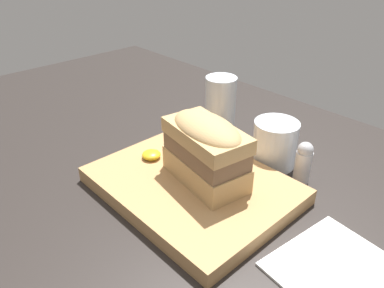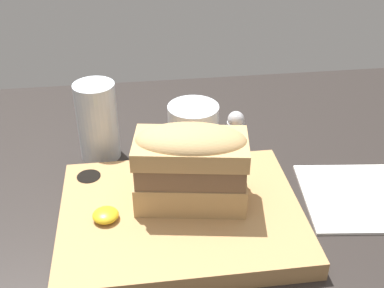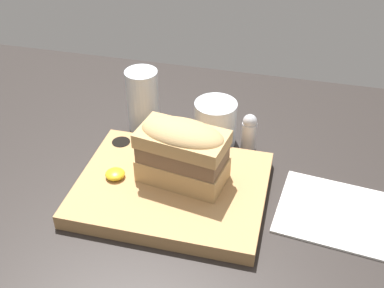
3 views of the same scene
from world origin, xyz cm
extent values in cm
cube|color=#282321|center=(0.00, 0.00, 1.00)|extent=(154.38, 100.09, 2.00)
cube|color=tan|center=(1.89, 5.06, 3.29)|extent=(30.71, 23.74, 2.58)
cylinder|color=black|center=(-10.14, 13.61, 4.00)|extent=(3.32, 3.32, 1.29)
cube|color=tan|center=(3.40, 6.54, 6.56)|extent=(15.02, 9.66, 3.97)
cube|color=brown|center=(3.40, 6.54, 9.99)|extent=(14.42, 9.27, 2.88)
cube|color=tan|center=(3.40, 6.54, 12.62)|extent=(15.02, 9.66, 2.38)
ellipsoid|color=tan|center=(3.40, 6.54, 13.61)|extent=(14.72, 9.47, 3.58)
ellipsoid|color=gold|center=(-7.57, 4.17, 5.23)|extent=(3.27, 3.27, 1.31)
cylinder|color=silver|center=(-8.83, 22.86, 8.19)|extent=(6.21, 6.21, 12.39)
cylinder|color=silver|center=(-8.83, 22.86, 4.99)|extent=(5.46, 5.46, 5.57)
cylinder|color=silver|center=(5.74, 21.55, 6.21)|extent=(7.90, 7.90, 8.42)
cylinder|color=black|center=(5.74, 21.55, 5.57)|extent=(7.11, 7.11, 6.74)
cube|color=white|center=(28.18, 6.92, 2.20)|extent=(18.99, 16.98, 0.40)
cylinder|color=silver|center=(12.26, 20.63, 4.85)|extent=(2.74, 2.74, 5.70)
sphere|color=#B7B7BC|center=(12.26, 20.63, 8.18)|extent=(2.61, 2.61, 2.61)
camera|label=1|loc=(37.81, -28.51, 39.30)|focal=35.00mm
camera|label=2|loc=(-3.04, -42.51, 44.26)|focal=45.00mm
camera|label=3|loc=(19.34, -51.71, 56.82)|focal=45.00mm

